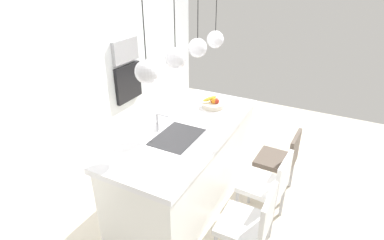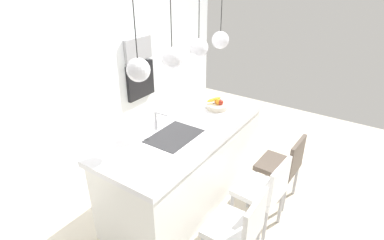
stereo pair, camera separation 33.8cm
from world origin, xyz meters
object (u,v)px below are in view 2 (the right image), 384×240
object	(u,v)px
microwave	(138,49)
fruit_bowl	(217,105)
chair_middle	(264,190)
oven	(140,80)
chair_near	(239,227)
chair_far	(283,164)

from	to	relation	value
microwave	fruit_bowl	bearing A→B (deg)	-102.19
microwave	chair_middle	xyz separation A→B (m)	(-0.92, -2.50, -0.90)
oven	chair_near	size ratio (longest dim) A/B	0.67
fruit_bowl	chair_middle	world-z (taller)	fruit_bowl
microwave	chair_middle	world-z (taller)	microwave
chair_near	chair_far	size ratio (longest dim) A/B	1.01
chair_near	chair_far	bearing A→B (deg)	0.13
oven	chair_near	world-z (taller)	oven
microwave	chair_far	xyz separation A→B (m)	(-0.36, -2.50, -0.92)
oven	chair_middle	distance (m)	2.70
chair_middle	chair_far	size ratio (longest dim) A/B	1.03
oven	chair_near	xyz separation A→B (m)	(-1.50, -2.50, -0.42)
oven	chair_middle	world-z (taller)	oven
microwave	oven	distance (m)	0.50
microwave	chair_near	size ratio (longest dim) A/B	0.64
chair_far	microwave	bearing A→B (deg)	81.82
microwave	chair_far	bearing A→B (deg)	-98.18
chair_middle	chair_near	bearing A→B (deg)	-179.82
chair_far	fruit_bowl	bearing A→B (deg)	89.17
chair_middle	chair_far	xyz separation A→B (m)	(0.56, 0.00, -0.02)
microwave	chair_near	distance (m)	3.06
fruit_bowl	chair_far	world-z (taller)	fruit_bowl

